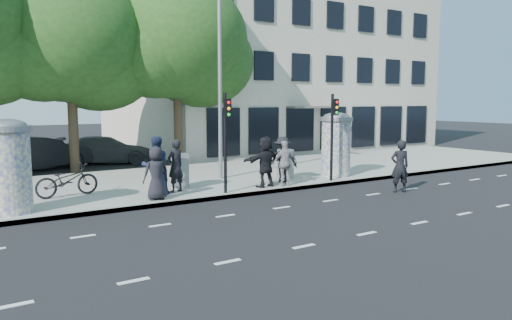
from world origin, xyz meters
TOP-DOWN VIEW (x-y plane):
  - ground at (0.00, 0.00)m, footprint 120.00×120.00m
  - sidewalk at (0.00, 7.50)m, footprint 40.00×8.00m
  - curb at (0.00, 3.55)m, footprint 40.00×0.10m
  - lane_dash_near at (0.00, -2.20)m, footprint 32.00×0.12m
  - lane_dash_far at (0.00, 1.40)m, footprint 32.00×0.12m
  - ad_column_left at (-7.20, 4.50)m, footprint 1.36×1.36m
  - ad_column_right at (5.20, 4.70)m, footprint 1.36×1.36m
  - traffic_pole_near at (-0.60, 3.79)m, footprint 0.22×0.31m
  - traffic_pole_far at (4.20, 3.79)m, footprint 0.22×0.31m
  - street_lamp at (0.80, 6.63)m, footprint 0.25×0.93m
  - tree_near_left at (-3.50, 12.70)m, footprint 6.80×6.80m
  - tree_center at (1.50, 12.30)m, footprint 7.00×7.00m
  - building at (12.00, 19.99)m, footprint 20.30×15.85m
  - ped_a at (-3.03, 4.02)m, footprint 0.86×0.58m
  - ped_b at (-1.96, 4.92)m, footprint 0.77×0.63m
  - ped_c at (-2.72, 4.83)m, footprint 1.05×0.87m
  - ped_d at (2.28, 4.47)m, footprint 1.31×1.04m
  - ped_e at (1.93, 3.85)m, footprint 1.08×0.76m
  - ped_f at (1.20, 4.06)m, footprint 1.78×0.78m
  - man_road at (5.11, 1.21)m, footprint 0.81×0.70m
  - bicycle at (-5.30, 6.13)m, footprint 0.99×2.13m
  - cabinet_left at (-1.47, 5.63)m, footprint 0.70×0.59m
  - cabinet_right at (3.00, 5.26)m, footprint 0.65×0.54m
  - car_mid at (-4.65, 14.46)m, footprint 3.43×5.07m
  - car_right at (-1.30, 15.26)m, footprint 3.64×5.27m

SIDE VIEW (x-z plane):
  - ground at x=0.00m, z-range 0.00..0.00m
  - lane_dash_near at x=0.00m, z-range 0.00..0.01m
  - lane_dash_far at x=0.00m, z-range 0.00..0.01m
  - sidewalk at x=0.00m, z-range 0.00..0.15m
  - curb at x=0.00m, z-range -0.01..0.15m
  - bicycle at x=-5.30m, z-range 0.15..1.23m
  - car_right at x=-1.30m, z-range 0.00..1.42m
  - cabinet_right at x=3.00m, z-range 0.15..1.33m
  - cabinet_left at x=-1.47m, z-range 0.15..1.40m
  - car_mid at x=-4.65m, z-range 0.00..1.58m
  - man_road at x=5.11m, z-range 0.00..1.89m
  - ped_e at x=1.93m, z-range 0.15..1.83m
  - ped_a at x=-3.03m, z-range 0.15..1.86m
  - ped_d at x=2.28m, z-range 0.15..1.93m
  - ped_b at x=-1.96m, z-range 0.15..1.98m
  - ped_f at x=1.20m, z-range 0.15..2.01m
  - ped_c at x=-2.72m, z-range 0.15..2.11m
  - ad_column_left at x=-7.20m, z-range 0.21..2.86m
  - ad_column_right at x=5.20m, z-range 0.21..2.86m
  - traffic_pole_near at x=-0.60m, z-range 0.53..3.93m
  - traffic_pole_far at x=4.20m, z-range 0.53..3.93m
  - street_lamp at x=0.80m, z-range 0.79..8.79m
  - building at x=12.00m, z-range -0.01..11.99m
  - tree_near_left at x=-3.50m, z-range 1.58..10.55m
  - tree_center at x=1.50m, z-range 1.66..10.96m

